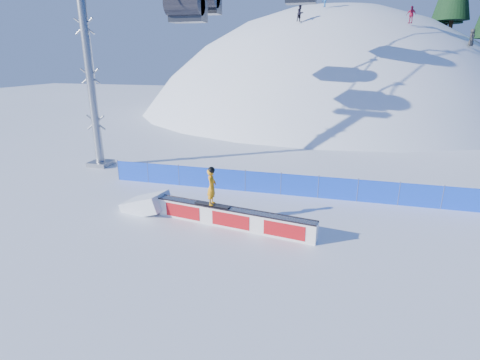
# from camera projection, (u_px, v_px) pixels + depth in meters

# --- Properties ---
(ground) EXTENTS (160.00, 160.00, 0.00)m
(ground) POSITION_uv_depth(u_px,v_px,m) (287.00, 232.00, 16.13)
(ground) COLOR white
(ground) RESTS_ON ground
(snow_hill) EXTENTS (64.00, 64.00, 64.00)m
(snow_hill) POSITION_uv_depth(u_px,v_px,m) (320.00, 221.00, 60.28)
(snow_hill) COLOR white
(snow_hill) RESTS_ON ground
(safety_fence) EXTENTS (22.05, 0.05, 1.30)m
(safety_fence) POSITION_uv_depth(u_px,v_px,m) (299.00, 186.00, 20.08)
(safety_fence) COLOR blue
(safety_fence) RESTS_ON ground
(rail_box) EXTENTS (7.46, 1.68, 0.90)m
(rail_box) POSITION_uv_depth(u_px,v_px,m) (233.00, 218.00, 16.41)
(rail_box) COLOR white
(rail_box) RESTS_ON ground
(snow_ramp) EXTENTS (2.44, 1.74, 1.41)m
(snow_ramp) POSITION_uv_depth(u_px,v_px,m) (147.00, 210.00, 18.36)
(snow_ramp) COLOR white
(snow_ramp) RESTS_ON ground
(snowboarder) EXTENTS (1.72, 0.62, 1.77)m
(snowboarder) POSITION_uv_depth(u_px,v_px,m) (212.00, 186.00, 16.39)
(snowboarder) COLOR black
(snowboarder) RESTS_ON rail_box
(distant_skiers) EXTENTS (17.96, 5.51, 6.03)m
(distant_skiers) POSITION_uv_depth(u_px,v_px,m) (365.00, 13.00, 39.60)
(distant_skiers) COLOR black
(distant_skiers) RESTS_ON ground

